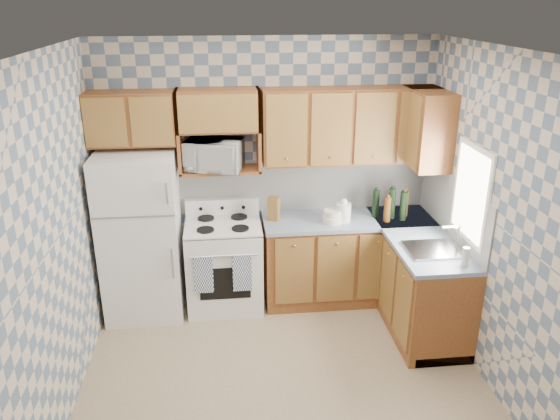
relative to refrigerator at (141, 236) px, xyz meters
The scene contains 31 objects.
floor 1.97m from the refrigerator, 44.43° to the right, with size 3.40×3.40×0.00m, color #8F7559.
back_wall 1.42m from the refrigerator, 15.35° to the left, with size 3.40×0.02×2.70m, color slate.
right_wall 3.27m from the refrigerator, 22.79° to the right, with size 0.02×3.20×2.70m, color slate.
backsplash_back 1.75m from the refrigerator, 11.47° to the left, with size 2.60×0.01×0.56m, color silver.
backsplash_right 3.02m from the refrigerator, ahead, with size 0.01×1.60×0.56m, color silver.
refrigerator is the anchor object (origin of this frame).
stove_body 0.89m from the refrigerator, ahead, with size 0.76×0.65×0.90m, color silver.
cooktop 0.81m from the refrigerator, ahead, with size 0.76×0.65×0.03m, color silver.
backguard 0.87m from the refrigerator, 20.44° to the left, with size 0.76×0.08×0.17m, color silver.
dish_towel_left 0.75m from the refrigerator, 27.97° to the right, with size 0.18×0.03×0.39m, color navy.
dish_towel_right 1.07m from the refrigerator, 18.18° to the right, with size 0.18×0.03×0.39m, color navy.
base_cabinets_back 2.14m from the refrigerator, ahead, with size 1.75×0.60×0.88m, color #623113.
base_cabinets_right 2.74m from the refrigerator, ahead, with size 0.60×1.60×0.88m, color #623113.
countertop_back 2.10m from the refrigerator, ahead, with size 1.77×0.63×0.04m, color slate.
countertop_right 2.71m from the refrigerator, ahead, with size 0.63×1.60×0.04m, color slate.
upper_cabinets_back 2.34m from the refrigerator, ahead, with size 1.75×0.33×0.74m, color #623113.
upper_cabinets_fridge 1.15m from the refrigerator, 94.64° to the left, with size 0.82×0.33×0.50m, color #623113.
upper_cabinets_right 2.99m from the refrigerator, ahead, with size 0.33×0.70×0.74m, color #623113.
microwave_shelf 1.02m from the refrigerator, 12.94° to the left, with size 0.80×0.33×0.03m, color #623113.
microwave 1.08m from the refrigerator, 11.64° to the left, with size 0.54×0.37×0.30m, color silver.
sink 2.79m from the refrigerator, 16.65° to the right, with size 0.48×0.40×0.03m, color #B7B7BC.
window 3.13m from the refrigerator, 15.12° to the right, with size 0.02×0.66×0.86m, color white.
bottle_0 2.54m from the refrigerator, ahead, with size 0.07×0.07×0.32m, color black.
bottle_1 2.64m from the refrigerator, ahead, with size 0.07×0.07×0.30m, color black.
bottle_2 2.68m from the refrigerator, ahead, with size 0.07×0.07×0.28m, color #5B3410.
bottle_3 2.47m from the refrigerator, ahead, with size 0.07×0.07×0.26m, color #5B3410.
bottle_4 2.39m from the refrigerator, ahead, with size 0.07×0.07×0.29m, color black.
knife_block 1.34m from the refrigerator, ahead, with size 0.11×0.11×0.24m, color brown.
electric_kettle 2.03m from the refrigerator, ahead, with size 0.15×0.15×0.19m, color silver.
food_containers 1.91m from the refrigerator, ahead, with size 0.20×0.20×0.13m, color beige, non-canonical shape.
soap_bottle 3.04m from the refrigerator, 21.66° to the right, with size 0.06×0.06×0.17m, color beige.
Camera 1 is at (-0.45, -3.79, 3.04)m, focal length 35.00 mm.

